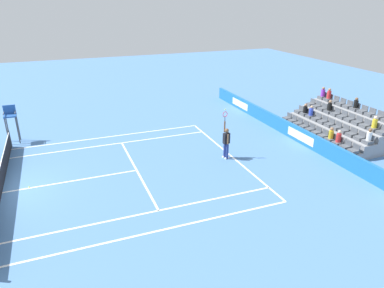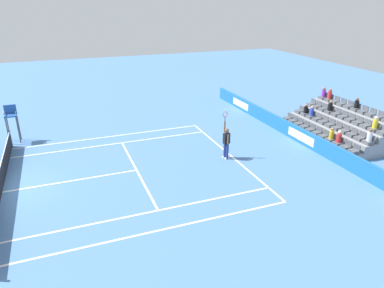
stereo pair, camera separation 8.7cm
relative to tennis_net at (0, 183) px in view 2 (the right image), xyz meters
The scene contains 15 objects.
ground_plane 0.49m from the tennis_net, ahead, with size 80.00×80.00×0.00m, color #4C7AB2.
line_baseline 11.90m from the tennis_net, 90.00° to the right, with size 10.97×0.10×0.01m, color white.
line_service 6.42m from the tennis_net, 90.00° to the right, with size 8.23×0.10×0.01m, color white.
line_centre_service 3.24m from the tennis_net, 90.00° to the right, with size 0.10×6.40×0.01m, color white.
line_singles_sideline_left 7.25m from the tennis_net, 55.31° to the right, with size 0.10×11.89×0.01m, color white.
line_singles_sideline_right 7.25m from the tennis_net, 124.69° to the right, with size 0.10×11.89×0.01m, color white.
line_doubles_sideline_left 8.10m from the tennis_net, 47.30° to the right, with size 0.10×11.89×0.01m, color white.
line_doubles_sideline_right 8.10m from the tennis_net, 132.70° to the right, with size 0.10×11.89×0.01m, color white.
line_centre_mark 11.80m from the tennis_net, 90.00° to the right, with size 0.10×0.20×0.01m, color white.
sponsor_barrier 16.87m from the tennis_net, 90.00° to the right, with size 23.46×0.22×0.94m.
tennis_net is the anchor object (origin of this frame).
tennis_player 11.49m from the tennis_net, 91.44° to the right, with size 0.53×0.39×2.85m.
umpire_chair 6.84m from the tennis_net, ahead, with size 0.70×0.70×2.34m.
stadium_stand 19.81m from the tennis_net, 89.99° to the right, with size 6.82×3.80×2.60m.
loose_tennis_ball 1.26m from the tennis_net, 86.65° to the right, with size 0.07×0.07×0.07m, color #D1E533.
Camera 2 is at (-16.67, -3.12, 8.39)m, focal length 33.10 mm.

